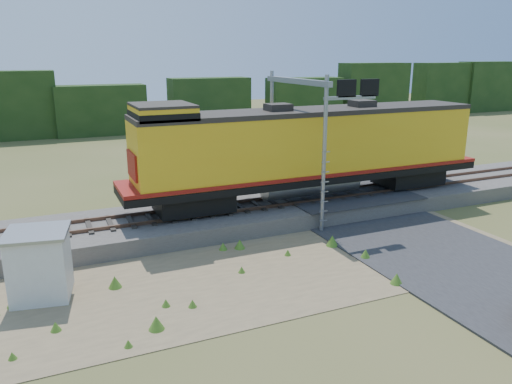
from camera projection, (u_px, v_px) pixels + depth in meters
name	position (u px, v px, depth m)	size (l,w,h in m)	color
ground	(277.00, 272.00, 19.37)	(140.00, 140.00, 0.00)	#475123
ballast	(223.00, 217.00, 24.56)	(70.00, 5.00, 0.80)	slate
rails	(223.00, 208.00, 24.43)	(70.00, 1.54, 0.16)	brown
dirt_shoulder	(224.00, 275.00, 19.03)	(26.00, 8.00, 0.03)	#8C7754
road	(408.00, 237.00, 22.71)	(7.00, 66.00, 0.86)	#38383A
tree_line_north	(118.00, 104.00, 52.07)	(130.00, 3.00, 6.50)	#1A3513
weed_clumps	(189.00, 287.00, 18.10)	(15.00, 6.20, 0.56)	#487722
locomotive	(307.00, 149.00, 25.52)	(19.70, 3.00, 5.08)	black
shed	(40.00, 264.00, 17.06)	(2.36, 2.36, 2.41)	silver
signal_gantry	(309.00, 111.00, 24.28)	(2.89, 6.20, 7.29)	gray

